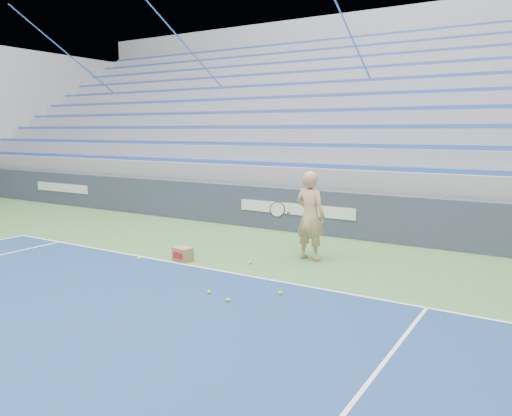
{
  "coord_description": "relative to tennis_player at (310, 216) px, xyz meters",
  "views": [
    {
      "loc": [
        5.62,
        4.7,
        2.56
      ],
      "look_at": [
        0.9,
        12.38,
        1.15
      ],
      "focal_mm": 35.0,
      "sensor_mm": 36.0,
      "label": 1
    }
  ],
  "objects": [
    {
      "name": "bleachers",
      "position": [
        -1.46,
        8.09,
        1.47
      ],
      "size": [
        31.0,
        9.15,
        7.3
      ],
      "color": "#93969B",
      "rests_on": "ground"
    },
    {
      "name": "sponsor_barrier",
      "position": [
        -1.45,
        2.37,
        -0.34
      ],
      "size": [
        30.0,
        0.32,
        1.1
      ],
      "color": "#353B50",
      "rests_on": "ground"
    },
    {
      "name": "tennis_player",
      "position": [
        0.0,
        0.0,
        0.0
      ],
      "size": [
        0.96,
        0.87,
        1.78
      ],
      "color": "tan",
      "rests_on": "ground"
    },
    {
      "name": "tennis_ball_3",
      "position": [
        -0.83,
        -0.91,
        -0.86
      ],
      "size": [
        0.07,
        0.07,
        0.07
      ],
      "primitive_type": "sphere",
      "color": "#C8D62B",
      "rests_on": "ground"
    },
    {
      "name": "tennis_ball_4",
      "position": [
        -0.42,
        -2.77,
        -0.86
      ],
      "size": [
        0.07,
        0.07,
        0.07
      ],
      "primitive_type": "sphere",
      "color": "#C8D62B",
      "rests_on": "ground"
    },
    {
      "name": "ball_box",
      "position": [
        -2.09,
        -1.41,
        -0.75
      ],
      "size": [
        0.41,
        0.35,
        0.27
      ],
      "color": "#976D49",
      "rests_on": "ground"
    },
    {
      "name": "tennis_ball_0",
      "position": [
        -2.85,
        -1.85,
        -0.86
      ],
      "size": [
        0.07,
        0.07,
        0.07
      ],
      "primitive_type": "sphere",
      "color": "#C8D62B",
      "rests_on": "ground"
    },
    {
      "name": "tennis_ball_2",
      "position": [
        0.04,
        -2.92,
        -0.86
      ],
      "size": [
        0.07,
        0.07,
        0.07
      ],
      "primitive_type": "sphere",
      "color": "#C8D62B",
      "rests_on": "ground"
    },
    {
      "name": "tennis_ball_1",
      "position": [
        0.56,
        -2.22,
        -0.86
      ],
      "size": [
        0.07,
        0.07,
        0.07
      ],
      "primitive_type": "sphere",
      "color": "#C8D62B",
      "rests_on": "ground"
    }
  ]
}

